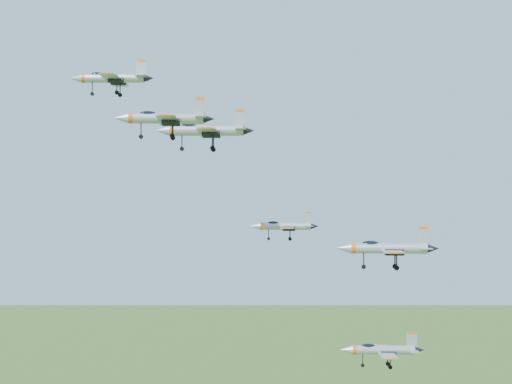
{
  "coord_description": "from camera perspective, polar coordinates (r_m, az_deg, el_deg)",
  "views": [
    {
      "loc": [
        2.81,
        -103.61,
        135.71
      ],
      "look_at": [
        3.1,
        -2.59,
        138.05
      ],
      "focal_mm": 50.0,
      "sensor_mm": 36.0,
      "label": 1
    }
  ],
  "objects": [
    {
      "name": "jet_lead",
      "position": [
        120.89,
        -11.56,
        8.92
      ],
      "size": [
        13.95,
        11.47,
        3.74
      ],
      "rotation": [
        0.0,
        0.0,
        -0.02
      ],
      "color": "#9CA1A8"
    },
    {
      "name": "jet_left_high",
      "position": [
        100.06,
        -4.22,
        4.94
      ],
      "size": [
        13.92,
        11.43,
        3.73
      ],
      "rotation": [
        0.0,
        0.0,
        0.01
      ],
      "color": "#9CA1A8"
    },
    {
      "name": "jet_right_high",
      "position": [
        83.66,
        -7.45,
        5.88
      ],
      "size": [
        11.72,
        9.7,
        3.13
      ],
      "rotation": [
        0.0,
        0.0,
        0.08
      ],
      "color": "#9CA1A8"
    },
    {
      "name": "jet_left_low",
      "position": [
        108.31,
        2.21,
        -2.74
      ],
      "size": [
        10.45,
        8.6,
        2.8
      ],
      "rotation": [
        0.0,
        0.0,
        -0.03
      ],
      "color": "#9CA1A8"
    },
    {
      "name": "jet_right_low",
      "position": [
        97.0,
        10.35,
        -4.43
      ],
      "size": [
        13.69,
        11.37,
        3.66
      ],
      "rotation": [
        0.0,
        0.0,
        -0.1
      ],
      "color": "#9CA1A8"
    },
    {
      "name": "jet_trail",
      "position": [
        108.22,
        9.96,
        -12.32
      ],
      "size": [
        12.34,
        10.14,
        3.31
      ],
      "rotation": [
        0.0,
        0.0,
        -0.02
      ],
      "color": "#9CA1A8"
    }
  ]
}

